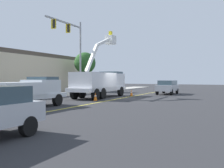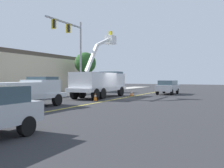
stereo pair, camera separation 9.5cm
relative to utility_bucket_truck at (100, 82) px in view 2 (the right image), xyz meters
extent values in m
plane|color=#2D2D30|center=(0.13, -2.40, -1.61)|extent=(120.00, 120.00, 0.00)
cube|color=#B2ADA3|center=(-0.54, 5.72, -1.55)|extent=(60.09, 8.55, 0.12)
cube|color=yellow|center=(0.13, -2.40, -1.60)|extent=(49.84, 4.30, 0.01)
cube|color=white|center=(-0.20, 0.00, -0.71)|extent=(8.38, 3.17, 0.36)
cube|color=white|center=(2.42, 0.21, 0.06)|extent=(2.81, 2.56, 1.60)
cube|color=#384C56|center=(2.62, 0.23, 0.76)|extent=(1.97, 2.24, 0.64)
cube|color=white|center=(-1.18, -0.08, 0.01)|extent=(5.44, 2.93, 1.80)
cube|color=white|center=(-1.87, -0.27, 2.27)|extent=(1.83, 0.42, 2.76)
cube|color=white|center=(0.07, -0.42, 4.05)|extent=(2.43, 0.47, 1.20)
cube|color=white|center=(1.22, -0.51, 4.37)|extent=(0.90, 0.90, 0.90)
cube|color=yellow|center=(1.22, -0.51, 4.97)|extent=(0.36, 0.24, 0.60)
cylinder|color=black|center=(2.57, 1.36, -1.09)|extent=(1.06, 0.42, 1.04)
cylinder|color=black|center=(2.76, -0.89, -1.09)|extent=(1.06, 0.42, 1.04)
cylinder|color=black|center=(-1.76, 1.00, -1.09)|extent=(1.06, 0.42, 1.04)
cylinder|color=black|center=(-1.57, -1.25, -1.09)|extent=(1.06, 0.42, 1.04)
cylinder|color=black|center=(-3.07, 0.89, -1.09)|extent=(1.06, 0.42, 1.04)
cylinder|color=black|center=(-2.88, -1.36, -1.09)|extent=(1.06, 0.42, 1.04)
cube|color=silver|center=(-10.01, -0.82, -0.86)|extent=(5.75, 2.56, 0.30)
cube|color=silver|center=(-8.79, -0.72, -0.31)|extent=(2.17, 2.09, 1.10)
cube|color=#384C56|center=(-8.59, -0.70, 0.17)|extent=(1.49, 1.87, 0.56)
cube|color=silver|center=(-11.02, -0.90, -0.46)|extent=(3.52, 2.37, 1.10)
cylinder|color=black|center=(-8.25, 0.28, -1.19)|extent=(0.86, 0.37, 0.84)
cylinder|color=black|center=(-8.09, -1.61, -1.19)|extent=(0.86, 0.37, 0.84)
cylinder|color=black|center=(-11.78, -1.91, -1.19)|extent=(0.86, 0.37, 0.84)
cube|color=silver|center=(8.53, -4.34, -0.82)|extent=(4.94, 2.29, 0.70)
cube|color=#384C56|center=(8.68, -4.33, -0.22)|extent=(3.58, 1.95, 0.60)
cylinder|color=black|center=(6.97, -5.33, -1.27)|extent=(0.70, 0.30, 0.68)
cylinder|color=black|center=(6.83, -3.62, -1.27)|extent=(0.70, 0.30, 0.68)
cylinder|color=black|center=(10.23, -5.06, -1.27)|extent=(0.70, 0.30, 0.68)
cylinder|color=black|center=(10.08, -3.35, -1.27)|extent=(0.70, 0.30, 0.68)
cylinder|color=black|center=(-15.64, -7.20, -1.27)|extent=(0.70, 0.30, 0.68)
cube|color=black|center=(-11.80, -2.88, -1.59)|extent=(0.40, 0.40, 0.04)
cone|color=orange|center=(-11.80, -2.88, -1.18)|extent=(0.32, 0.32, 0.77)
cylinder|color=white|center=(-11.80, -2.88, -1.10)|extent=(0.20, 0.20, 0.08)
cube|color=black|center=(-3.80, -1.96, -1.59)|extent=(0.40, 0.40, 0.04)
cone|color=orange|center=(-3.80, -1.96, -1.22)|extent=(0.32, 0.32, 0.69)
cylinder|color=white|center=(-3.80, -1.96, -1.15)|extent=(0.20, 0.20, 0.08)
cube|color=black|center=(3.40, -1.90, -1.59)|extent=(0.40, 0.40, 0.04)
cone|color=orange|center=(3.40, -1.90, -1.24)|extent=(0.32, 0.32, 0.65)
cylinder|color=white|center=(3.40, -1.90, -1.17)|extent=(0.20, 0.20, 0.08)
cylinder|color=gray|center=(3.31, 5.04, 2.82)|extent=(0.22, 0.22, 8.85)
cube|color=gray|center=(0.10, 4.77, 6.58)|extent=(6.44, 0.69, 0.16)
cube|color=gold|center=(0.74, 4.82, 6.03)|extent=(0.17, 0.57, 1.00)
cube|color=black|center=(0.75, 4.72, 6.03)|extent=(0.23, 0.34, 0.84)
cube|color=gold|center=(-1.83, 4.61, 6.03)|extent=(0.17, 0.57, 1.00)
cube|color=black|center=(-1.82, 4.51, 6.03)|extent=(0.23, 0.34, 0.84)
cylinder|color=brown|center=(7.80, 7.64, -0.06)|extent=(0.32, 0.32, 3.08)
sphere|color=#285623|center=(7.80, 7.64, 2.56)|extent=(3.08, 3.08, 3.08)
camera|label=1|loc=(-21.47, -13.84, 0.34)|focal=40.12mm
camera|label=2|loc=(-21.42, -13.92, 0.34)|focal=40.12mm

